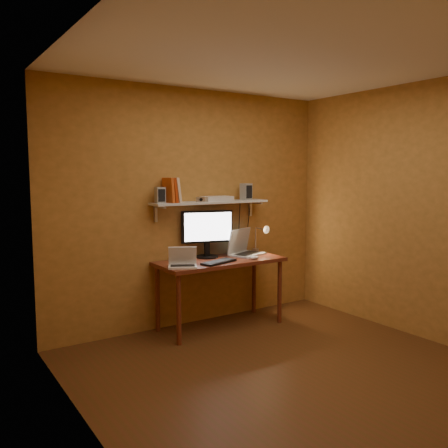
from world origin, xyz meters
TOP-DOWN VIEW (x-y plane):
  - room at (0.00, 0.00)m, footprint 3.44×3.24m
  - desk at (0.15, 1.28)m, footprint 1.40×0.60m
  - wall_shelf at (0.15, 1.47)m, footprint 1.40×0.25m
  - monitor at (0.10, 1.47)m, footprint 0.57×0.30m
  - laptop at (0.54, 1.39)m, footprint 0.48×0.42m
  - netbook at (-0.38, 1.15)m, footprint 0.34×0.31m
  - keyboard at (0.03, 1.12)m, footprint 0.45×0.26m
  - mouse at (0.47, 1.09)m, footprint 0.10×0.07m
  - desk_lamp at (0.81, 1.41)m, footprint 0.09×0.23m
  - speaker_left at (-0.47, 1.46)m, footprint 0.10×0.10m
  - speaker_right at (0.62, 1.46)m, footprint 0.12×0.12m
  - books at (-0.33, 1.48)m, footprint 0.15×0.18m
  - shelf_camera at (-0.02, 1.40)m, footprint 0.10×0.05m
  - router at (0.23, 1.46)m, footprint 0.34×0.24m

SIDE VIEW (x-z plane):
  - desk at x=0.15m, z-range 0.29..1.04m
  - keyboard at x=0.03m, z-range 0.75..0.77m
  - mouse at x=0.47m, z-range 0.75..0.79m
  - netbook at x=-0.38m, z-range 0.70..0.91m
  - laptop at x=0.54m, z-range 0.68..0.98m
  - desk_lamp at x=0.81m, z-range 0.77..1.15m
  - monitor at x=0.10m, z-range 0.78..1.31m
  - room at x=0.00m, z-range -0.02..2.62m
  - wall_shelf at x=0.15m, z-range 1.26..1.46m
  - router at x=0.23m, z-range 1.38..1.43m
  - shelf_camera at x=-0.02m, z-range 1.38..1.43m
  - speaker_left at x=-0.47m, z-range 1.38..1.54m
  - speaker_right at x=0.62m, z-range 1.38..1.56m
  - books at x=-0.33m, z-range 1.37..1.64m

